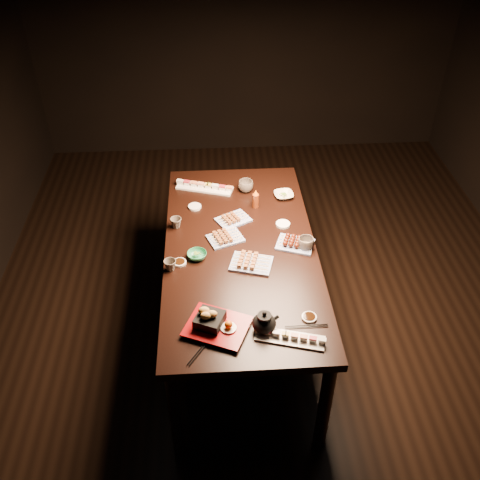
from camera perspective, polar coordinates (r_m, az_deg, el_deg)
The scene contains 23 objects.
ground at distance 3.79m, azimuth 3.19°, elevation -8.57°, with size 5.00×5.00×0.00m, color black.
dining_table at distance 3.44m, azimuth 0.05°, elevation -5.68°, with size 0.90×1.80×0.75m, color black.
sushi_platter_near at distance 2.67m, azimuth 5.36°, elevation -10.22°, with size 0.34×0.10×0.04m, color white, non-canonical shape.
sushi_platter_far at distance 3.70m, azimuth -3.81°, elevation 5.78°, with size 0.39×0.11×0.05m, color white, non-canonical shape.
yakitori_plate_center at distance 3.23m, azimuth -1.57°, elevation 0.44°, with size 0.20×0.15×0.05m, color #828EB6, non-canonical shape.
yakitori_plate_right at distance 3.05m, azimuth 1.22°, elevation -2.22°, with size 0.23×0.17×0.06m, color #828EB6, non-canonical shape.
yakitori_plate_left at distance 3.39m, azimuth -0.73°, elevation 2.42°, with size 0.20×0.15×0.05m, color #828EB6, non-canonical shape.
tsukune_plate at distance 3.20m, azimuth 5.92°, elevation -0.20°, with size 0.22×0.16×0.05m, color #828EB6, non-canonical shape.
edamame_bowl_green at distance 3.12m, azimuth -4.61°, elevation -1.63°, with size 0.11×0.11×0.04m, color #2A8051.
edamame_bowl_cream at distance 3.62m, azimuth 4.68°, elevation 4.80°, with size 0.13×0.13×0.03m, color beige.
tempura_tray at distance 2.68m, azimuth -2.46°, elevation -8.64°, with size 0.30×0.24×0.11m, color black, non-canonical shape.
teacup_near_left at distance 3.04m, azimuth -7.46°, elevation -2.68°, with size 0.07×0.07×0.07m, color brown.
teacup_mid_right at distance 3.18m, azimuth 7.05°, elevation -0.36°, with size 0.10×0.10×0.07m, color brown.
teacup_far_left at distance 3.35m, azimuth -6.84°, elevation 1.83°, with size 0.07×0.07×0.07m, color brown.
teacup_far_right at distance 3.66m, azimuth 0.62°, elevation 5.78°, with size 0.10×0.10×0.08m, color brown.
teapot at distance 2.67m, azimuth 2.59°, elevation -8.66°, with size 0.14×0.14×0.12m, color black, non-canonical shape.
condiment_bottle at distance 3.49m, azimuth 1.67°, elevation 4.44°, with size 0.04×0.04×0.13m, color #69280E.
sauce_dish_west at distance 3.09m, azimuth -6.44°, elevation -2.40°, with size 0.08×0.08×0.01m, color white.
sauce_dish_east at distance 3.37m, azimuth 4.60°, elevation 1.69°, with size 0.09×0.09×0.02m, color white.
sauce_dish_se at distance 2.79m, azimuth 7.38°, elevation -8.18°, with size 0.08×0.08×0.01m, color white.
sauce_dish_nw at distance 3.53m, azimuth -4.85°, elevation 3.55°, with size 0.09×0.09×0.01m, color white.
chopsticks_near at distance 2.63m, azimuth -4.25°, elevation -11.67°, with size 0.21×0.02×0.01m, color black, non-canonical shape.
chopsticks_se at distance 2.75m, azimuth 7.11°, elevation -9.12°, with size 0.22×0.02×0.01m, color black, non-canonical shape.
Camera 1 is at (-0.37, -2.55, 2.77)m, focal length 40.00 mm.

